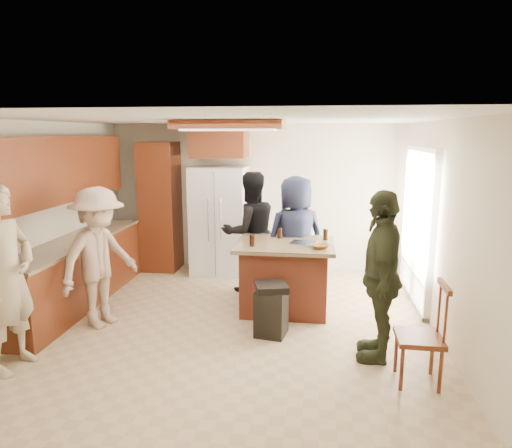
# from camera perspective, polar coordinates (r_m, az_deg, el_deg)

# --- Properties ---
(person_front_left) EXTENTS (0.56, 0.73, 1.89)m
(person_front_left) POSITION_cam_1_polar(r_m,az_deg,el_deg) (5.12, -28.74, -5.98)
(person_front_left) COLOR tan
(person_front_left) RESTS_ON ground
(person_behind_left) EXTENTS (1.03, 0.89, 1.80)m
(person_behind_left) POSITION_cam_1_polar(r_m,az_deg,el_deg) (6.77, -0.73, -1.02)
(person_behind_left) COLOR black
(person_behind_left) RESTS_ON ground
(person_behind_right) EXTENTS (1.02, 0.87, 1.77)m
(person_behind_right) POSITION_cam_1_polar(r_m,az_deg,el_deg) (6.49, 4.95, -1.74)
(person_behind_right) COLOR #1A1D34
(person_behind_right) RESTS_ON ground
(person_side_right) EXTENTS (0.65, 1.11, 1.80)m
(person_side_right) POSITION_cam_1_polar(r_m,az_deg,el_deg) (4.90, 15.34, -6.29)
(person_side_right) COLOR #323720
(person_side_right) RESTS_ON ground
(person_counter) EXTENTS (0.90, 1.22, 1.72)m
(person_counter) POSITION_cam_1_polar(r_m,az_deg,el_deg) (5.86, -19.00, -4.01)
(person_counter) COLOR tan
(person_counter) RESTS_ON ground
(left_cabinetry) EXTENTS (0.64, 3.00, 2.30)m
(left_cabinetry) POSITION_cam_1_polar(r_m,az_deg,el_deg) (6.68, -22.12, -1.54)
(left_cabinetry) COLOR maroon
(left_cabinetry) RESTS_ON ground
(back_wall_units) EXTENTS (1.80, 0.60, 2.45)m
(back_wall_units) POSITION_cam_1_polar(r_m,az_deg,el_deg) (7.88, -10.10, 4.10)
(back_wall_units) COLOR maroon
(back_wall_units) RESTS_ON ground
(refrigerator) EXTENTS (0.90, 0.76, 1.80)m
(refrigerator) POSITION_cam_1_polar(r_m,az_deg,el_deg) (7.68, -4.58, 0.43)
(refrigerator) COLOR white
(refrigerator) RESTS_ON ground
(kitchen_island) EXTENTS (1.28, 1.03, 0.93)m
(kitchen_island) POSITION_cam_1_polar(r_m,az_deg,el_deg) (6.13, 3.61, -6.48)
(kitchen_island) COLOR #A3422A
(kitchen_island) RESTS_ON ground
(island_items) EXTENTS (1.02, 0.67, 0.15)m
(island_items) POSITION_cam_1_polar(r_m,az_deg,el_deg) (5.91, 5.99, -2.23)
(island_items) COLOR silver
(island_items) RESTS_ON kitchen_island
(trash_bin) EXTENTS (0.44, 0.44, 0.63)m
(trash_bin) POSITION_cam_1_polar(r_m,az_deg,el_deg) (5.44, 1.92, -10.57)
(trash_bin) COLOR black
(trash_bin) RESTS_ON ground
(spindle_chair) EXTENTS (0.43, 0.43, 0.99)m
(spindle_chair) POSITION_cam_1_polar(r_m,az_deg,el_deg) (4.68, 19.97, -13.24)
(spindle_chair) COLOR maroon
(spindle_chair) RESTS_ON ground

